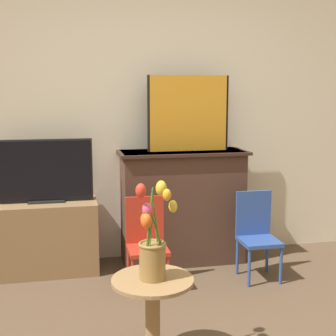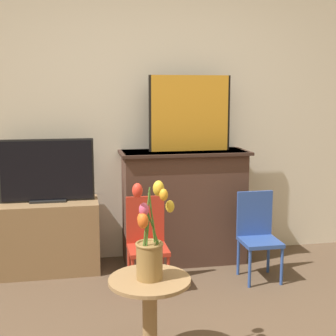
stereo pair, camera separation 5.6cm
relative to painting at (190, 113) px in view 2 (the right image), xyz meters
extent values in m
cube|color=beige|center=(-0.35, 0.23, 0.05)|extent=(8.00, 0.06, 2.70)
cube|color=#4C3328|center=(-0.05, -0.01, -0.81)|extent=(1.04, 0.40, 0.98)
cube|color=#35231C|center=(-0.05, -0.02, -0.33)|extent=(1.10, 0.44, 0.02)
cube|color=black|center=(0.00, 0.01, 0.00)|extent=(0.70, 0.02, 0.64)
cube|color=orange|center=(0.00, -0.01, 0.00)|extent=(0.66, 0.02, 0.64)
cube|color=olive|center=(-1.20, -0.03, -1.00)|extent=(0.80, 0.41, 0.59)
cube|color=black|center=(-1.20, -0.03, -0.70)|extent=(0.29, 0.12, 0.01)
cube|color=black|center=(-1.20, -0.02, -0.45)|extent=(0.75, 0.02, 0.52)
cube|color=black|center=(-1.20, -0.03, -0.45)|extent=(0.72, 0.02, 0.49)
cylinder|color=#B22D1E|center=(-0.58, -0.69, -1.15)|extent=(0.02, 0.02, 0.30)
cylinder|color=#B22D1E|center=(-0.32, -0.69, -1.15)|extent=(0.02, 0.02, 0.30)
cylinder|color=#B22D1E|center=(-0.58, -0.43, -1.15)|extent=(0.02, 0.02, 0.30)
cylinder|color=#B22D1E|center=(-0.32, -0.43, -1.15)|extent=(0.02, 0.02, 0.30)
cube|color=#B22D1E|center=(-0.45, -0.56, -0.99)|extent=(0.29, 0.29, 0.03)
cube|color=#B22D1E|center=(-0.45, -0.42, -0.79)|extent=(0.29, 0.02, 0.36)
cylinder|color=#2D4C99|center=(0.32, -0.67, -1.15)|extent=(0.02, 0.02, 0.30)
cylinder|color=#2D4C99|center=(0.58, -0.67, -1.15)|extent=(0.02, 0.02, 0.30)
cylinder|color=#2D4C99|center=(0.32, -0.41, -1.15)|extent=(0.02, 0.02, 0.30)
cylinder|color=#2D4C99|center=(0.58, -0.41, -1.15)|extent=(0.02, 0.02, 0.30)
cube|color=#2D4C99|center=(0.45, -0.54, -0.99)|extent=(0.29, 0.29, 0.03)
cube|color=#2D4C99|center=(0.45, -0.41, -0.79)|extent=(0.29, 0.02, 0.36)
cylinder|color=#99754C|center=(-0.59, -1.55, -1.06)|extent=(0.08, 0.08, 0.48)
cylinder|color=#99754C|center=(-0.59, -1.55, -0.81)|extent=(0.44, 0.44, 0.02)
cylinder|color=olive|center=(-0.59, -1.55, -0.70)|extent=(0.14, 0.14, 0.19)
torus|color=olive|center=(-0.59, -1.55, -0.61)|extent=(0.15, 0.15, 0.02)
cylinder|color=#477A2D|center=(-0.60, -1.57, -0.57)|extent=(0.03, 0.05, 0.21)
ellipsoid|color=orange|center=(-0.63, -1.61, -0.47)|extent=(0.06, 0.06, 0.08)
cylinder|color=#477A2D|center=(-0.56, -1.55, -0.54)|extent=(0.09, 0.01, 0.27)
ellipsoid|color=gold|center=(-0.48, -1.56, -0.41)|extent=(0.05, 0.05, 0.06)
cylinder|color=#477A2D|center=(-0.61, -1.57, -0.49)|extent=(0.06, 0.05, 0.37)
ellipsoid|color=red|center=(-0.65, -1.61, -0.31)|extent=(0.05, 0.05, 0.08)
cylinder|color=#477A2D|center=(-0.60, -1.57, -0.54)|extent=(0.02, 0.03, 0.27)
ellipsoid|color=#E0517A|center=(-0.62, -1.59, -0.41)|extent=(0.05, 0.05, 0.07)
cylinder|color=#477A2D|center=(-0.60, -1.57, -0.57)|extent=(0.03, 0.03, 0.22)
ellipsoid|color=orange|center=(-0.63, -1.59, -0.46)|extent=(0.05, 0.05, 0.06)
cylinder|color=#477A2D|center=(-0.57, -1.56, -0.50)|extent=(0.06, 0.04, 0.34)
ellipsoid|color=orange|center=(-0.52, -1.59, -0.34)|extent=(0.04, 0.04, 0.06)
cylinder|color=#477A2D|center=(-0.57, -1.54, -0.50)|extent=(0.05, 0.04, 0.36)
ellipsoid|color=gold|center=(-0.53, -1.51, -0.32)|extent=(0.06, 0.06, 0.08)
camera|label=1|loc=(-0.99, -3.87, 0.18)|focal=50.00mm
camera|label=2|loc=(-0.93, -3.88, 0.18)|focal=50.00mm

